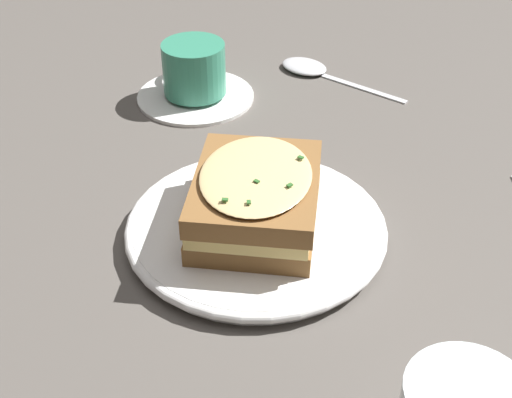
# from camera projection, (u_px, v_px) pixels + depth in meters

# --- Properties ---
(ground_plane) EXTENTS (2.40, 2.40, 0.00)m
(ground_plane) POSITION_uv_depth(u_px,v_px,m) (243.00, 229.00, 0.65)
(ground_plane) COLOR #514C47
(dinner_plate) EXTENTS (0.24, 0.24, 0.02)m
(dinner_plate) POSITION_uv_depth(u_px,v_px,m) (256.00, 228.00, 0.64)
(dinner_plate) COLOR white
(dinner_plate) RESTS_ON ground_plane
(sandwich) EXTENTS (0.13, 0.16, 0.06)m
(sandwich) POSITION_uv_depth(u_px,v_px,m) (256.00, 198.00, 0.62)
(sandwich) COLOR brown
(sandwich) RESTS_ON dinner_plate
(teacup_with_saucer) EXTENTS (0.14, 0.14, 0.07)m
(teacup_with_saucer) POSITION_uv_depth(u_px,v_px,m) (194.00, 76.00, 0.84)
(teacup_with_saucer) COLOR white
(teacup_with_saucer) RESTS_ON ground_plane
(spoon) EXTENTS (0.15, 0.14, 0.01)m
(spoon) POSITION_uv_depth(u_px,v_px,m) (311.00, 69.00, 0.91)
(spoon) COLOR silver
(spoon) RESTS_ON ground_plane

